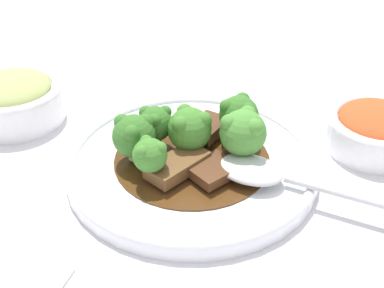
{
  "coord_description": "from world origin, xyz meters",
  "views": [
    {
      "loc": [
        -0.22,
        0.39,
        0.34
      ],
      "look_at": [
        0.0,
        0.0,
        0.03
      ],
      "focal_mm": 50.0,
      "sensor_mm": 36.0,
      "label": 1
    }
  ],
  "objects": [
    {
      "name": "serving_spoon",
      "position": [
        -0.08,
        -0.01,
        0.03
      ],
      "size": [
        0.23,
        0.05,
        0.01
      ],
      "color": "silver",
      "rests_on": "main_plate"
    },
    {
      "name": "broccoli_floret_5",
      "position": [
        0.02,
        0.05,
        0.05
      ],
      "size": [
        0.03,
        0.03,
        0.04
      ],
      "color": "#8EB756",
      "rests_on": "main_plate"
    },
    {
      "name": "broccoli_floret_2",
      "position": [
        0.01,
        -0.01,
        0.05
      ],
      "size": [
        0.05,
        0.05,
        0.05
      ],
      "color": "#7FA84C",
      "rests_on": "main_plate"
    },
    {
      "name": "ground_plane",
      "position": [
        0.0,
        0.0,
        0.0
      ],
      "size": [
        4.0,
        4.0,
        0.0
      ],
      "primitive_type": "plane",
      "color": "silver"
    },
    {
      "name": "beef_strip_0",
      "position": [
        0.01,
        -0.04,
        0.03
      ],
      "size": [
        0.03,
        0.05,
        0.01
      ],
      "color": "#56331E",
      "rests_on": "main_plate"
    },
    {
      "name": "beef_strip_1",
      "position": [
        -0.03,
        0.02,
        0.02
      ],
      "size": [
        0.05,
        0.05,
        0.01
      ],
      "color": "#56331E",
      "rests_on": "main_plate"
    },
    {
      "name": "side_bowl_kimchi",
      "position": [
        -0.15,
        -0.14,
        0.02
      ],
      "size": [
        0.11,
        0.11,
        0.05
      ],
      "color": "white",
      "rests_on": "ground_plane"
    },
    {
      "name": "broccoli_floret_1",
      "position": [
        -0.03,
        -0.05,
        0.05
      ],
      "size": [
        0.04,
        0.04,
        0.05
      ],
      "color": "#7FA84C",
      "rests_on": "main_plate"
    },
    {
      "name": "broccoli_floret_4",
      "position": [
        -0.05,
        -0.02,
        0.05
      ],
      "size": [
        0.05,
        0.05,
        0.05
      ],
      "color": "#8EB756",
      "rests_on": "main_plate"
    },
    {
      "name": "broccoli_floret_0",
      "position": [
        0.05,
        0.03,
        0.05
      ],
      "size": [
        0.04,
        0.04,
        0.05
      ],
      "color": "#7FA84C",
      "rests_on": "main_plate"
    },
    {
      "name": "main_plate",
      "position": [
        0.0,
        0.0,
        0.01
      ],
      "size": [
        0.26,
        0.26,
        0.02
      ],
      "color": "white",
      "rests_on": "ground_plane"
    },
    {
      "name": "beef_strip_2",
      "position": [
        -0.0,
        0.03,
        0.03
      ],
      "size": [
        0.05,
        0.07,
        0.01
      ],
      "color": "brown",
      "rests_on": "main_plate"
    },
    {
      "name": "side_bowl_appetizer",
      "position": [
        0.24,
        0.01,
        0.03
      ],
      "size": [
        0.12,
        0.12,
        0.05
      ],
      "color": "white",
      "rests_on": "ground_plane"
    },
    {
      "name": "broccoli_floret_3",
      "position": [
        0.04,
        -0.0,
        0.05
      ],
      "size": [
        0.04,
        0.04,
        0.04
      ],
      "color": "#7FA84C",
      "rests_on": "main_plate"
    }
  ]
}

